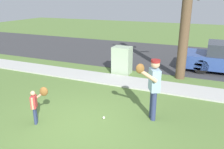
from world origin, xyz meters
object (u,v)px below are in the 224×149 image
at_px(person_child, 37,101).
at_px(street_tree_near, 187,5).
at_px(person_adult, 153,83).
at_px(utility_cabinet, 122,60).
at_px(baseball, 104,118).

xyz_separation_m(person_child, street_tree_near, (3.10, 5.30, 2.34)).
height_order(person_adult, person_child, person_adult).
distance_m(person_adult, utility_cabinet, 4.23).
bearing_deg(utility_cabinet, person_adult, -57.90).
height_order(person_adult, baseball, person_adult).
distance_m(person_adult, street_tree_near, 4.35).
bearing_deg(street_tree_near, baseball, -109.12).
bearing_deg(street_tree_near, person_adult, -94.42).
distance_m(utility_cabinet, street_tree_near, 3.50).
bearing_deg(baseball, person_child, -150.79).
relative_size(baseball, utility_cabinet, 0.06).
relative_size(person_adult, utility_cabinet, 1.43).
bearing_deg(baseball, utility_cabinet, 103.71).
bearing_deg(baseball, person_adult, 23.40).
bearing_deg(person_adult, person_child, -1.04).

